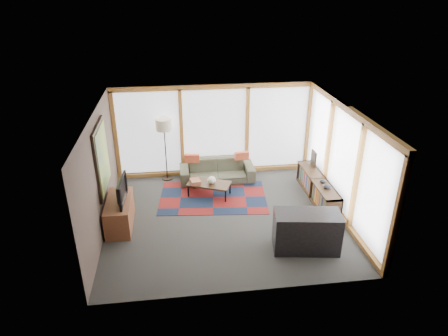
{
  "coord_description": "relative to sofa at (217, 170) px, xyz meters",
  "views": [
    {
      "loc": [
        -1.09,
        -7.96,
        5.08
      ],
      "look_at": [
        0.0,
        0.4,
        1.1
      ],
      "focal_mm": 32.0,
      "sensor_mm": 36.0,
      "label": 1
    }
  ],
  "objects": [
    {
      "name": "bowl_a",
      "position": [
        2.45,
        -1.86,
        0.31
      ],
      "size": [
        0.2,
        0.2,
        0.1
      ],
      "primitive_type": "ellipsoid",
      "rotation": [
        0.0,
        0.0,
        -0.03
      ],
      "color": "black",
      "rests_on": "bookshelf"
    },
    {
      "name": "room_envelope",
      "position": [
        0.49,
        -1.39,
        1.24
      ],
      "size": [
        5.52,
        5.02,
        2.62
      ],
      "color": "#483B33",
      "rests_on": "ground"
    },
    {
      "name": "pillow_right",
      "position": [
        0.69,
        0.0,
        0.41
      ],
      "size": [
        0.4,
        0.15,
        0.21
      ],
      "primitive_type": "cube",
      "rotation": [
        0.0,
        0.0,
        0.09
      ],
      "color": "#B9482A",
      "rests_on": "sofa"
    },
    {
      "name": "bookshelf",
      "position": [
        2.43,
        -1.33,
        -0.02
      ],
      "size": [
        0.41,
        2.23,
        0.56
      ],
      "primitive_type": null,
      "color": "#312213",
      "rests_on": "ground"
    },
    {
      "name": "coffee_table",
      "position": [
        -0.3,
        -0.83,
        -0.12
      ],
      "size": [
        1.2,
        0.91,
        0.36
      ],
      "primitive_type": null,
      "rotation": [
        0.0,
        0.0,
        -0.4
      ],
      "color": "#312213",
      "rests_on": "ground"
    },
    {
      "name": "vase",
      "position": [
        -0.24,
        -0.86,
        0.15
      ],
      "size": [
        0.22,
        0.22,
        0.19
      ],
      "primitive_type": "ellipsoid",
      "rotation": [
        0.0,
        0.0,
        0.02
      ],
      "color": "silver",
      "rests_on": "coffee_table"
    },
    {
      "name": "bowl_b",
      "position": [
        2.45,
        -1.55,
        0.3
      ],
      "size": [
        0.17,
        0.17,
        0.08
      ],
      "primitive_type": "ellipsoid",
      "rotation": [
        0.0,
        0.0,
        -0.12
      ],
      "color": "black",
      "rests_on": "bookshelf"
    },
    {
      "name": "floor_lamp",
      "position": [
        -1.38,
        0.28,
        0.58
      ],
      "size": [
        0.44,
        0.44,
        1.76
      ],
      "primitive_type": null,
      "color": "black",
      "rests_on": "ground"
    },
    {
      "name": "pillow_left",
      "position": [
        -0.68,
        0.0,
        0.41
      ],
      "size": [
        0.41,
        0.17,
        0.22
      ],
      "primitive_type": "cube",
      "rotation": [
        0.0,
        0.0,
        -0.12
      ],
      "color": "#B9482A",
      "rests_on": "sofa"
    },
    {
      "name": "shelf_picture",
      "position": [
        2.53,
        -0.58,
        0.47
      ],
      "size": [
        0.04,
        0.32,
        0.43
      ],
      "primitive_type": "cube",
      "rotation": [
        0.0,
        0.0,
        0.01
      ],
      "color": "black",
      "rests_on": "bookshelf"
    },
    {
      "name": "tv_console",
      "position": [
        -2.43,
        -1.97,
        0.02
      ],
      "size": [
        0.54,
        1.3,
        0.65
      ],
      "primitive_type": "cube",
      "color": "brown",
      "rests_on": "ground"
    },
    {
      "name": "ground",
      "position": [
        -0.0,
        -1.95,
        -0.3
      ],
      "size": [
        5.5,
        5.5,
        0.0
      ],
      "primitive_type": "plane",
      "color": "#2A2B28",
      "rests_on": "ground"
    },
    {
      "name": "book_stack",
      "position": [
        -0.65,
        -0.8,
        0.11
      ],
      "size": [
        0.28,
        0.33,
        0.1
      ],
      "primitive_type": "cube",
      "rotation": [
        0.0,
        0.0,
        0.15
      ],
      "color": "brown",
      "rests_on": "coffee_table"
    },
    {
      "name": "sofa",
      "position": [
        0.0,
        0.0,
        0.0
      ],
      "size": [
        2.05,
        0.81,
        0.6
      ],
      "primitive_type": "imported",
      "rotation": [
        0.0,
        0.0,
        -0.0
      ],
      "color": "#393B2A",
      "rests_on": "ground"
    },
    {
      "name": "television",
      "position": [
        -2.39,
        -2.02,
        0.62
      ],
      "size": [
        0.16,
        0.95,
        0.54
      ],
      "primitive_type": "imported",
      "rotation": [
        0.0,
        0.0,
        1.53
      ],
      "color": "black",
      "rests_on": "tv_console"
    },
    {
      "name": "bar_counter",
      "position": [
        1.47,
        -3.36,
        0.12
      ],
      "size": [
        1.41,
        0.81,
        0.84
      ],
      "primitive_type": "cube",
      "rotation": [
        0.0,
        0.0,
        -0.15
      ],
      "color": "black",
      "rests_on": "ground"
    },
    {
      "name": "rug",
      "position": [
        -0.22,
        -0.97,
        -0.29
      ],
      "size": [
        2.86,
        2.0,
        0.01
      ],
      "primitive_type": "cube",
      "rotation": [
        0.0,
        0.0,
        -0.1
      ],
      "color": "maroon",
      "rests_on": "ground"
    }
  ]
}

